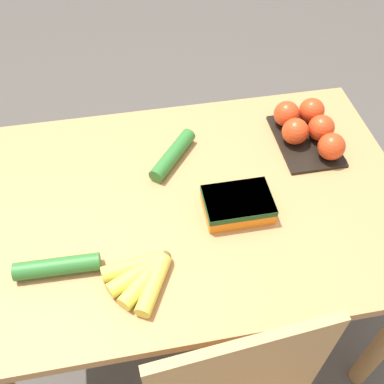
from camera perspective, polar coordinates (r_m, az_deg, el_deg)
ground_plane at (r=1.88m, az=0.00°, el=-15.21°), size 12.00×12.00×0.00m
dining_table at (r=1.34m, az=0.00°, el=-3.78°), size 1.23×0.82×0.73m
banana_bunch at (r=1.10m, az=-6.22°, el=-10.50°), size 0.17×0.17×0.04m
tomato_pack at (r=1.45m, az=14.56°, el=7.88°), size 0.18×0.26×0.09m
carrot_bag at (r=1.21m, az=5.84°, el=-1.46°), size 0.18×0.13×0.05m
cucumber_near at (r=1.35m, az=-2.45°, el=4.73°), size 0.16×0.19×0.04m
cucumber_far at (r=1.15m, az=-16.73°, el=-9.06°), size 0.21×0.05×0.04m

